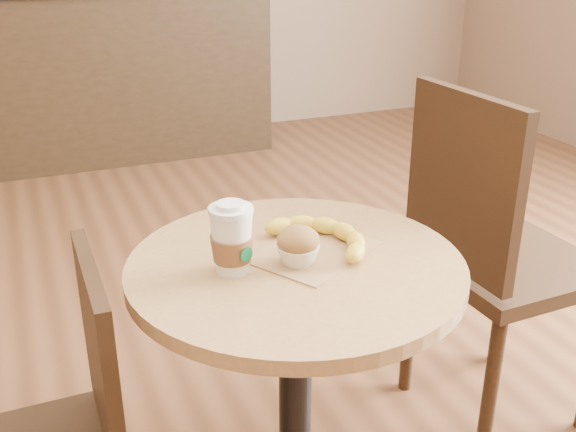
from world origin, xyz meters
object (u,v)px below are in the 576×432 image
Objects in this scene: muffin at (298,246)px; banana at (321,238)px; cafe_table at (295,359)px; coffee_cup at (232,241)px; chair_right at (492,251)px.

banana is (0.07, 0.05, -0.02)m from muffin.
banana is at bearing 27.83° from cafe_table.
coffee_cup is 0.21m from banana.
muffin is (-0.00, -0.01, 0.27)m from cafe_table.
banana is (0.07, 0.04, 0.25)m from cafe_table.
muffin is 0.09m from banana.
coffee_cup reaches higher than cafe_table.
coffee_cup is at bearing 170.27° from muffin.
chair_right is at bearing 18.40° from cafe_table.
cafe_table is 0.76× the size of chair_right.
muffin is (-0.68, -0.24, 0.25)m from chair_right.
muffin is at bearing -32.05° from coffee_cup.
chair_right is 0.76m from muffin.
cafe_table is 3.11× the size of banana.
coffee_cup reaches higher than muffin.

